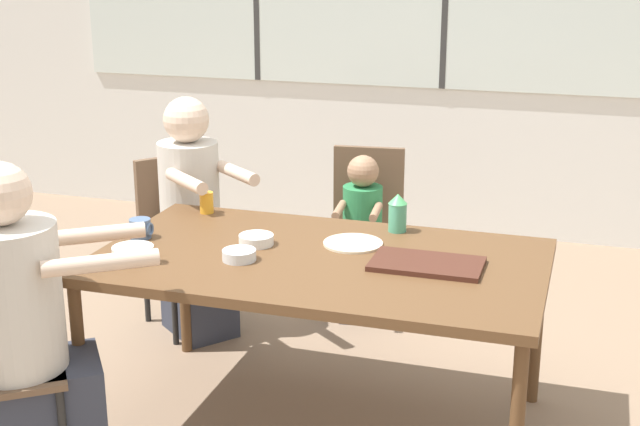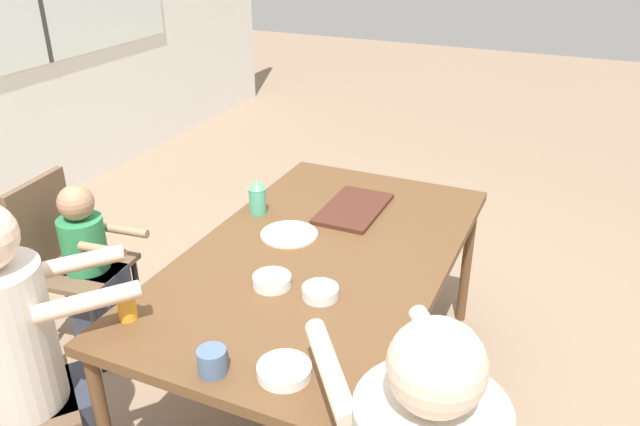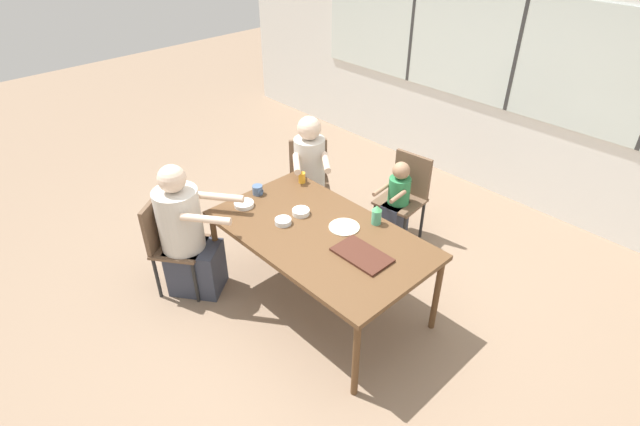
{
  "view_description": "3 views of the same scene",
  "coord_description": "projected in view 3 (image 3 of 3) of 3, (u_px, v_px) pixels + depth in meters",
  "views": [
    {
      "loc": [
        0.99,
        -3.14,
        1.92
      ],
      "look_at": [
        0.0,
        0.0,
        0.91
      ],
      "focal_mm": 50.0,
      "sensor_mm": 36.0,
      "label": 1
    },
    {
      "loc": [
        -1.99,
        -0.89,
        1.99
      ],
      "look_at": [
        0.0,
        0.0,
        0.91
      ],
      "focal_mm": 35.0,
      "sensor_mm": 36.0,
      "label": 2
    },
    {
      "loc": [
        2.27,
        -2.15,
        3.0
      ],
      "look_at": [
        0.0,
        0.0,
        0.91
      ],
      "focal_mm": 28.0,
      "sensor_mm": 36.0,
      "label": 3
    }
  ],
  "objects": [
    {
      "name": "chair_for_man_blue_shirt",
      "position": [
        309.0,
        175.0,
        5.04
      ],
      "size": [
        0.56,
        0.56,
        0.87
      ],
      "rotation": [
        0.0,
        0.0,
        -2.24
      ],
      "color": "brown",
      "rests_on": "ground_plane"
    },
    {
      "name": "bowl_fruit",
      "position": [
        244.0,
        204.0,
        4.16
      ],
      "size": [
        0.16,
        0.16,
        0.04
      ],
      "color": "white",
      "rests_on": "dining_table"
    },
    {
      "name": "person_toddler",
      "position": [
        396.0,
        207.0,
        4.76
      ],
      "size": [
        0.25,
        0.4,
        0.87
      ],
      "rotation": [
        0.0,
        0.0,
        -3.03
      ],
      "color": "#333847",
      "rests_on": "ground_plane"
    },
    {
      "name": "chair_for_toddler",
      "position": [
        406.0,
        190.0,
        4.8
      ],
      "size": [
        0.44,
        0.44,
        0.87
      ],
      "rotation": [
        0.0,
        0.0,
        -3.03
      ],
      "color": "brown",
      "rests_on": "ground_plane"
    },
    {
      "name": "coffee_mug",
      "position": [
        258.0,
        190.0,
        4.31
      ],
      "size": [
        0.09,
        0.09,
        0.08
      ],
      "color": "slate",
      "rests_on": "dining_table"
    },
    {
      "name": "person_man_blue_shirt",
      "position": [
        310.0,
        180.0,
        4.89
      ],
      "size": [
        0.61,
        0.57,
        1.2
      ],
      "rotation": [
        0.0,
        0.0,
        -2.24
      ],
      "color": "#333847",
      "rests_on": "ground_plane"
    },
    {
      "name": "juice_glass",
      "position": [
        302.0,
        178.0,
        4.47
      ],
      "size": [
        0.06,
        0.06,
        0.1
      ],
      "color": "gold",
      "rests_on": "dining_table"
    },
    {
      "name": "chair_for_woman_green_shirt",
      "position": [
        168.0,
        238.0,
        4.16
      ],
      "size": [
        0.56,
        0.56,
        0.87
      ],
      "rotation": [
        0.0,
        0.0,
        -0.93
      ],
      "color": "brown",
      "rests_on": "ground_plane"
    },
    {
      "name": "ground_plane",
      "position": [
        320.0,
        302.0,
        4.26
      ],
      "size": [
        16.0,
        16.0,
        0.0
      ],
      "primitive_type": "plane",
      "color": "#8C725B"
    },
    {
      "name": "plate_tortillas",
      "position": [
        344.0,
        227.0,
        3.91
      ],
      "size": [
        0.24,
        0.24,
        0.01
      ],
      "color": "beige",
      "rests_on": "dining_table"
    },
    {
      "name": "sippy_cup",
      "position": [
        377.0,
        215.0,
        3.91
      ],
      "size": [
        0.08,
        0.08,
        0.17
      ],
      "color": "#4CA57F",
      "rests_on": "dining_table"
    },
    {
      "name": "bowl_white_shallow",
      "position": [
        283.0,
        221.0,
        3.95
      ],
      "size": [
        0.13,
        0.13,
        0.04
      ],
      "color": "silver",
      "rests_on": "dining_table"
    },
    {
      "name": "wall_back_with_windows",
      "position": [
        516.0,
        69.0,
        5.04
      ],
      "size": [
        8.4,
        0.08,
        2.8
      ],
      "color": "silver",
      "rests_on": "ground_plane"
    },
    {
      "name": "bowl_cereal",
      "position": [
        301.0,
        212.0,
        4.06
      ],
      "size": [
        0.14,
        0.14,
        0.04
      ],
      "color": "white",
      "rests_on": "dining_table"
    },
    {
      "name": "food_tray_dark",
      "position": [
        362.0,
        255.0,
        3.61
      ],
      "size": [
        0.42,
        0.25,
        0.02
      ],
      "color": "#472319",
      "rests_on": "dining_table"
    },
    {
      "name": "person_woman_green_shirt",
      "position": [
        187.0,
        238.0,
        4.13
      ],
      "size": [
        0.73,
        0.67,
        1.21
      ],
      "rotation": [
        0.0,
        0.0,
        -0.93
      ],
      "color": "#333847",
      "rests_on": "ground_plane"
    },
    {
      "name": "dining_table",
      "position": [
        320.0,
        238.0,
        3.89
      ],
      "size": [
        1.75,
        1.01,
        0.73
      ],
      "color": "brown",
      "rests_on": "ground_plane"
    }
  ]
}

